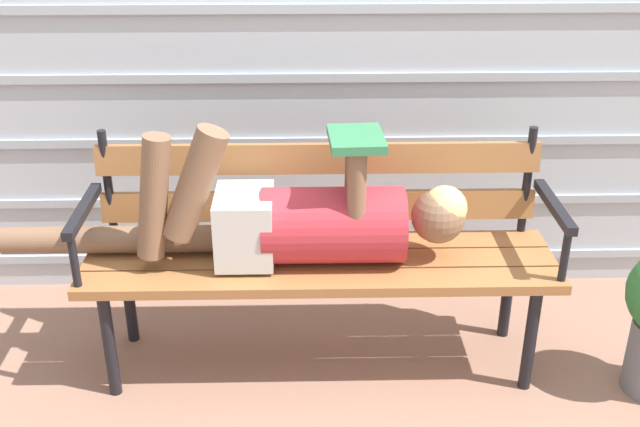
{
  "coord_description": "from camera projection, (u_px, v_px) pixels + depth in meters",
  "views": [
    {
      "loc": [
        -0.05,
        -2.29,
        1.8
      ],
      "look_at": [
        0.0,
        0.1,
        0.63
      ],
      "focal_mm": 43.08,
      "sensor_mm": 36.0,
      "label": 1
    }
  ],
  "objects": [
    {
      "name": "reclining_person",
      "position": [
        296.0,
        219.0,
        2.67
      ],
      "size": [
        1.65,
        0.27,
        0.53
      ],
      "color": "#B72D38"
    },
    {
      "name": "ground_plane",
      "position": [
        321.0,
        378.0,
        2.85
      ],
      "size": [
        12.0,
        12.0,
        0.0
      ],
      "primitive_type": "plane",
      "color": "#936B56"
    },
    {
      "name": "park_bench",
      "position": [
        320.0,
        239.0,
        2.78
      ],
      "size": [
        1.69,
        0.44,
        0.87
      ],
      "color": "#9E6638",
      "rests_on": "ground"
    },
    {
      "name": "house_siding",
      "position": [
        316.0,
        7.0,
        2.96
      ],
      "size": [
        4.21,
        0.08,
        2.43
      ],
      "color": "#B2BCC6",
      "rests_on": "ground"
    }
  ]
}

